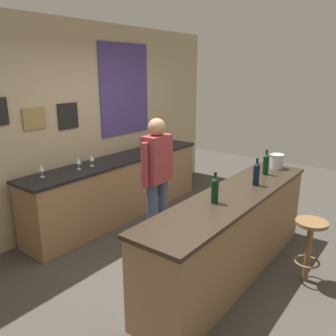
% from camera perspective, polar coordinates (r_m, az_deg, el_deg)
% --- Properties ---
extents(ground_plane, '(10.00, 10.00, 0.00)m').
position_cam_1_polar(ground_plane, '(4.20, 5.10, -14.93)').
color(ground_plane, '#423D38').
extents(back_wall, '(6.00, 0.09, 2.80)m').
position_cam_1_polar(back_wall, '(5.04, -14.39, 7.04)').
color(back_wall, tan).
rests_on(back_wall, ground_plane).
extents(bar_counter, '(2.76, 0.60, 0.92)m').
position_cam_1_polar(bar_counter, '(3.81, 10.45, -10.67)').
color(bar_counter, olive).
rests_on(bar_counter, ground_plane).
extents(side_counter, '(3.15, 0.56, 0.90)m').
position_cam_1_polar(side_counter, '(5.24, -7.80, -3.14)').
color(side_counter, olive).
rests_on(side_counter, ground_plane).
extents(bartender, '(0.52, 0.21, 1.62)m').
position_cam_1_polar(bartender, '(4.13, -1.79, -1.20)').
color(bartender, '#384766').
rests_on(bartender, ground_plane).
extents(bar_stool, '(0.32, 0.32, 0.68)m').
position_cam_1_polar(bar_stool, '(3.90, 22.31, -11.08)').
color(bar_stool, brown).
rests_on(bar_stool, ground_plane).
extents(wine_bottle_a, '(0.07, 0.07, 0.31)m').
position_cam_1_polar(wine_bottle_a, '(3.32, 7.75, -3.53)').
color(wine_bottle_a, black).
rests_on(wine_bottle_a, bar_counter).
extents(wine_bottle_b, '(0.07, 0.07, 0.31)m').
position_cam_1_polar(wine_bottle_b, '(3.91, 14.38, -0.88)').
color(wine_bottle_b, black).
rests_on(wine_bottle_b, bar_counter).
extents(wine_bottle_c, '(0.07, 0.07, 0.31)m').
position_cam_1_polar(wine_bottle_c, '(4.34, 15.86, 0.69)').
color(wine_bottle_c, black).
rests_on(wine_bottle_c, bar_counter).
extents(ice_bucket, '(0.19, 0.19, 0.19)m').
position_cam_1_polar(ice_bucket, '(4.67, 17.51, 1.14)').
color(ice_bucket, '#B7BABF').
rests_on(ice_bucket, bar_counter).
extents(wine_glass_a, '(0.07, 0.07, 0.16)m').
position_cam_1_polar(wine_glass_a, '(4.42, -20.19, -0.04)').
color(wine_glass_a, silver).
rests_on(wine_glass_a, side_counter).
extents(wine_glass_b, '(0.07, 0.07, 0.16)m').
position_cam_1_polar(wine_glass_b, '(4.62, -14.59, 1.10)').
color(wine_glass_b, silver).
rests_on(wine_glass_b, side_counter).
extents(wine_glass_c, '(0.07, 0.07, 0.16)m').
position_cam_1_polar(wine_glass_c, '(4.74, -12.51, 1.60)').
color(wine_glass_c, silver).
rests_on(wine_glass_c, side_counter).
extents(wine_glass_d, '(0.07, 0.07, 0.16)m').
position_cam_1_polar(wine_glass_d, '(5.82, -2.13, 4.61)').
color(wine_glass_d, silver).
rests_on(wine_glass_d, side_counter).
extents(wine_glass_e, '(0.07, 0.07, 0.16)m').
position_cam_1_polar(wine_glass_e, '(6.09, 0.54, 5.15)').
color(wine_glass_e, silver).
rests_on(wine_glass_e, side_counter).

